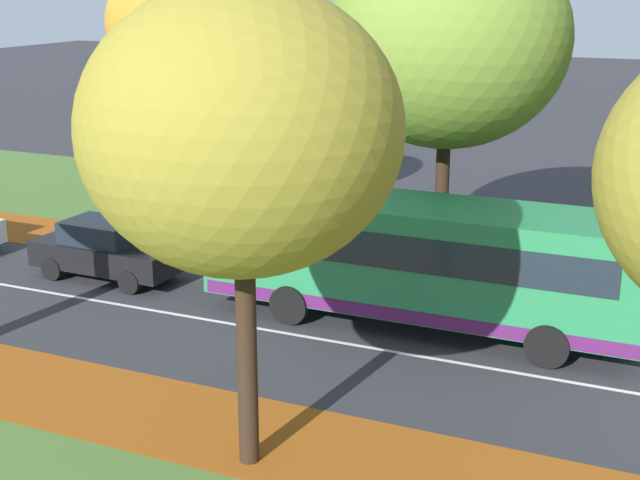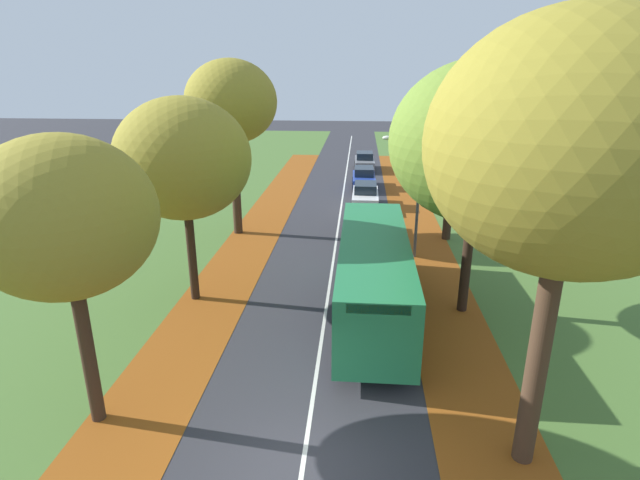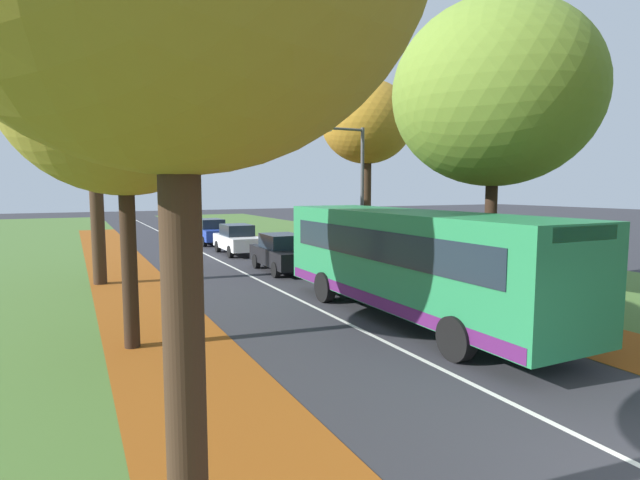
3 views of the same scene
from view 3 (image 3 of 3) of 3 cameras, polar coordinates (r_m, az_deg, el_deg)
leaf_litter_left at (r=17.54m, az=-19.85°, el=-6.26°), size 2.80×60.00×0.00m
grass_verge_right at (r=28.13m, az=7.66°, el=-1.47°), size 12.00×90.00×0.01m
leaf_litter_right at (r=20.67m, az=6.44°, el=-4.12°), size 2.80×60.00×0.00m
road_centre_line at (r=24.23m, az=-10.68°, el=-2.72°), size 0.12×80.00×0.01m
tree_left_near at (r=12.02m, az=-21.66°, el=15.58°), size 5.06×5.06×8.00m
tree_left_mid at (r=20.65m, az=-24.66°, el=15.36°), size 4.83×4.83×9.41m
tree_right_near at (r=16.76m, az=19.37°, el=15.45°), size 6.26×6.26×9.30m
tree_right_mid at (r=23.91m, az=5.39°, el=13.13°), size 4.28×4.28×8.60m
streetlamp_right at (r=20.01m, az=4.03°, el=6.30°), size 1.89×0.28×6.00m
bus at (r=13.91m, az=10.34°, el=-2.04°), size 2.71×10.41×2.98m
car_black_lead at (r=21.73m, az=-4.33°, el=-1.47°), size 1.88×4.25×1.62m
car_white_following at (r=27.74m, az=-9.41°, el=0.08°), size 1.83×4.22×1.62m
car_blue_third_in_line at (r=33.07m, az=-12.39°, el=0.96°), size 1.84×4.23×1.62m
car_grey_fourth_in_line at (r=40.15m, az=-14.81°, el=1.76°), size 1.85×4.23×1.62m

